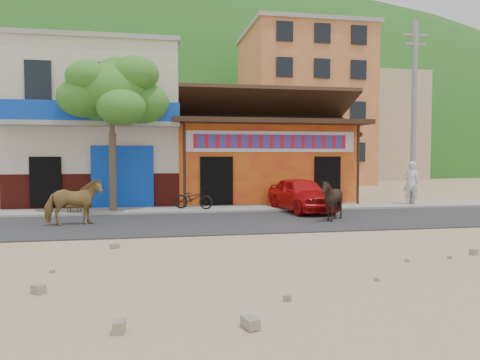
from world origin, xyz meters
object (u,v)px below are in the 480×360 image
(scooter, at_px, (193,198))
(cafe_chair_right, at_px, (74,199))
(tree, at_px, (112,133))
(red_car, at_px, (301,194))
(cow_dark, at_px, (332,200))
(pedestrian, at_px, (411,183))
(cow_tan, at_px, (74,202))
(utility_pole, at_px, (414,113))

(scooter, bearing_deg, cafe_chair_right, 121.91)
(tree, bearing_deg, red_car, -7.84)
(tree, relative_size, red_car, 1.51)
(cow_dark, bearing_deg, pedestrian, 119.79)
(cow_tan, height_order, scooter, cow_tan)
(scooter, relative_size, pedestrian, 0.87)
(cow_tan, distance_m, cow_dark, 8.43)
(tree, distance_m, utility_pole, 12.84)
(utility_pole, height_order, scooter, utility_pole)
(cow_tan, bearing_deg, pedestrian, -91.57)
(scooter, bearing_deg, utility_pole, -59.89)
(scooter, bearing_deg, tree, 117.31)
(cow_dark, height_order, scooter, cow_dark)
(utility_pole, xyz_separation_m, cafe_chair_right, (-14.20, -0.53, -3.51))
(utility_pole, bearing_deg, cow_dark, -143.52)
(utility_pole, distance_m, pedestrian, 3.08)
(utility_pole, relative_size, pedestrian, 4.27)
(tree, distance_m, red_car, 7.72)
(cow_dark, relative_size, scooter, 0.86)
(cow_tan, relative_size, scooter, 1.05)
(cow_dark, bearing_deg, cafe_chair_right, -117.42)
(cow_dark, relative_size, cafe_chair_right, 1.44)
(tree, xyz_separation_m, red_car, (7.27, -1.00, -2.41))
(red_car, xyz_separation_m, scooter, (-4.17, 0.93, -0.16))
(red_car, height_order, scooter, red_car)
(tree, relative_size, cafe_chair_right, 6.13)
(utility_pole, relative_size, cafe_chair_right, 8.18)
(tree, distance_m, pedestrian, 12.77)
(utility_pole, xyz_separation_m, scooter, (-9.70, -0.27, -3.57))
(scooter, bearing_deg, pedestrian, -61.10)
(cow_tan, height_order, pedestrian, pedestrian)
(utility_pole, xyz_separation_m, pedestrian, (-0.20, -0.21, -3.06))
(red_car, bearing_deg, cow_dark, -92.76)
(tree, xyz_separation_m, scooter, (3.10, -0.07, -2.57))
(cow_dark, height_order, red_car, cow_dark)
(cow_dark, bearing_deg, tree, -123.03)
(tree, xyz_separation_m, cow_tan, (-0.96, -3.18, -2.35))
(tree, relative_size, pedestrian, 3.20)
(tree, height_order, scooter, tree)
(cow_tan, bearing_deg, utility_pole, -90.95)
(utility_pole, bearing_deg, red_car, -167.76)
(utility_pole, bearing_deg, scooter, -178.43)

